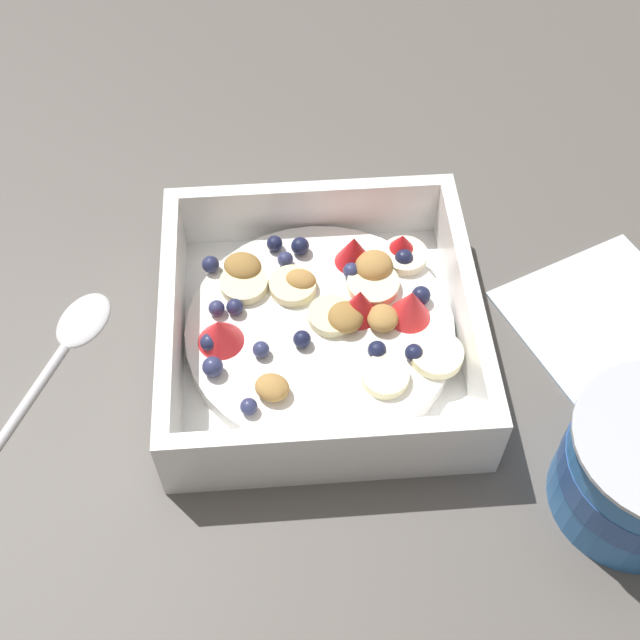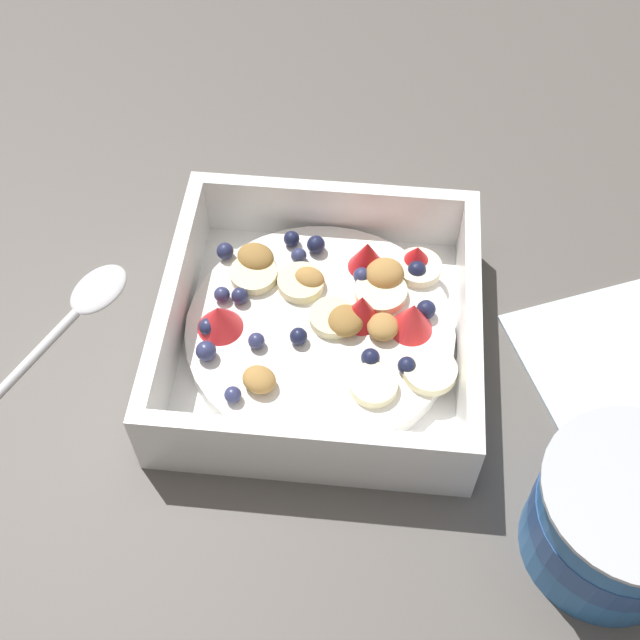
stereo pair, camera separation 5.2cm
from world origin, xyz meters
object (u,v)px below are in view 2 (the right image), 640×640
object	(u,v)px
fruit_bowl	(323,328)
folded_napkin	(621,365)
spoon	(72,312)
yogurt_cup	(619,519)

from	to	relation	value
fruit_bowl	folded_napkin	world-z (taller)	fruit_bowl
spoon	yogurt_cup	size ratio (longest dim) A/B	1.70
yogurt_cup	folded_napkin	world-z (taller)	yogurt_cup
fruit_bowl	spoon	bearing A→B (deg)	-2.37
spoon	yogurt_cup	distance (m)	0.37
fruit_bowl	yogurt_cup	size ratio (longest dim) A/B	2.03
yogurt_cup	folded_napkin	bearing A→B (deg)	-101.64
yogurt_cup	spoon	bearing A→B (deg)	-20.80
spoon	folded_napkin	distance (m)	0.37
fruit_bowl	folded_napkin	bearing A→B (deg)	-179.75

